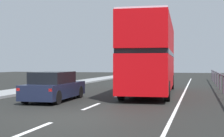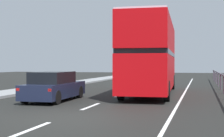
# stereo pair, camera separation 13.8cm
# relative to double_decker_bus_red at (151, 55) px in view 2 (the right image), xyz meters

# --- Properties ---
(ground_plane) EXTENTS (74.59, 120.00, 0.10)m
(ground_plane) POSITION_rel_double_decker_bus_red_xyz_m (-1.64, -9.61, -2.41)
(ground_plane) COLOR black
(lane_paint_markings) EXTENTS (3.70, 46.00, 0.01)m
(lane_paint_markings) POSITION_rel_double_decker_bus_red_xyz_m (0.56, -0.89, -2.35)
(lane_paint_markings) COLOR silver
(lane_paint_markings) RESTS_ON ground
(double_decker_bus_red) EXTENTS (2.97, 11.07, 4.41)m
(double_decker_bus_red) POSITION_rel_double_decker_bus_red_xyz_m (0.00, 0.00, 0.00)
(double_decker_bus_red) COLOR red
(double_decker_bus_red) RESTS_ON ground
(hatchback_car_near) EXTENTS (1.82, 4.51, 1.43)m
(hatchback_car_near) POSITION_rel_double_decker_bus_red_xyz_m (-4.12, -4.97, -1.67)
(hatchback_car_near) COLOR #181F36
(hatchback_car_near) RESTS_ON ground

